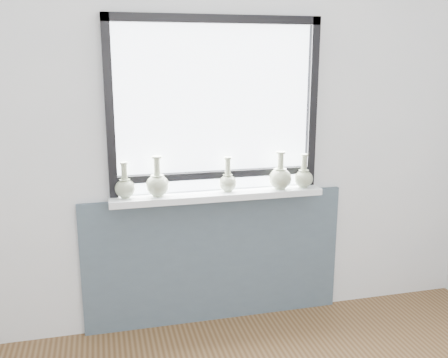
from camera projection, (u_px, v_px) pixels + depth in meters
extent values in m
cube|color=silver|center=(214.00, 125.00, 3.08)|extent=(3.60, 0.02, 2.60)
cube|color=#455562|center=(215.00, 259.00, 3.25)|extent=(1.70, 0.03, 0.86)
cube|color=white|center=(218.00, 195.00, 3.08)|extent=(1.32, 0.18, 0.04)
cube|color=black|center=(109.00, 108.00, 2.85)|extent=(0.05, 0.06, 1.05)
cube|color=black|center=(312.00, 104.00, 3.15)|extent=(0.05, 0.06, 1.05)
cube|color=black|center=(215.00, 19.00, 2.88)|extent=(1.30, 0.06, 0.05)
cube|color=black|center=(216.00, 174.00, 3.10)|extent=(1.20, 0.05, 0.04)
cube|color=white|center=(215.00, 110.00, 3.03)|extent=(1.20, 0.01, 1.00)
cylinder|color=#A4B08F|center=(126.00, 197.00, 2.95)|extent=(0.05, 0.05, 0.01)
ellipsoid|color=#A4B08F|center=(125.00, 189.00, 2.94)|extent=(0.12, 0.12, 0.11)
cone|color=#A4B08F|center=(125.00, 182.00, 2.93)|extent=(0.07, 0.07, 0.03)
cylinder|color=#A4B08F|center=(124.00, 173.00, 2.92)|extent=(0.04, 0.04, 0.11)
cylinder|color=#A4B08F|center=(124.00, 163.00, 2.90)|extent=(0.05, 0.05, 0.01)
cylinder|color=#A4B08F|center=(158.00, 195.00, 2.99)|extent=(0.06, 0.06, 0.01)
ellipsoid|color=#A4B08F|center=(158.00, 185.00, 2.97)|extent=(0.14, 0.14, 0.13)
cone|color=#A4B08F|center=(157.00, 177.00, 2.96)|extent=(0.08, 0.08, 0.03)
cylinder|color=#A4B08F|center=(157.00, 168.00, 2.95)|extent=(0.04, 0.04, 0.12)
cylinder|color=#A4B08F|center=(157.00, 157.00, 2.93)|extent=(0.06, 0.06, 0.01)
cylinder|color=#A4B08F|center=(228.00, 191.00, 3.10)|extent=(0.05, 0.05, 0.01)
ellipsoid|color=#A4B08F|center=(228.00, 183.00, 3.08)|extent=(0.11, 0.11, 0.10)
cone|color=#A4B08F|center=(228.00, 177.00, 3.07)|extent=(0.06, 0.06, 0.03)
cylinder|color=#A4B08F|center=(228.00, 168.00, 3.06)|extent=(0.04, 0.04, 0.12)
cylinder|color=#A4B08F|center=(228.00, 158.00, 3.05)|extent=(0.05, 0.05, 0.01)
cylinder|color=#A4B08F|center=(280.00, 188.00, 3.15)|extent=(0.06, 0.06, 0.01)
ellipsoid|color=#A4B08F|center=(280.00, 179.00, 3.14)|extent=(0.14, 0.14, 0.13)
cone|color=#A4B08F|center=(280.00, 171.00, 3.13)|extent=(0.08, 0.08, 0.03)
cylinder|color=#A4B08F|center=(280.00, 162.00, 3.11)|extent=(0.04, 0.04, 0.12)
cylinder|color=#A4B08F|center=(281.00, 152.00, 3.10)|extent=(0.06, 0.06, 0.01)
cylinder|color=#A4B08F|center=(303.00, 186.00, 3.20)|extent=(0.05, 0.05, 0.01)
ellipsoid|color=#A4B08F|center=(303.00, 179.00, 3.18)|extent=(0.12, 0.12, 0.11)
cone|color=#A4B08F|center=(304.00, 172.00, 3.17)|extent=(0.07, 0.07, 0.03)
cylinder|color=#A4B08F|center=(304.00, 164.00, 3.16)|extent=(0.04, 0.04, 0.11)
cylinder|color=#A4B08F|center=(304.00, 155.00, 3.15)|extent=(0.05, 0.05, 0.01)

